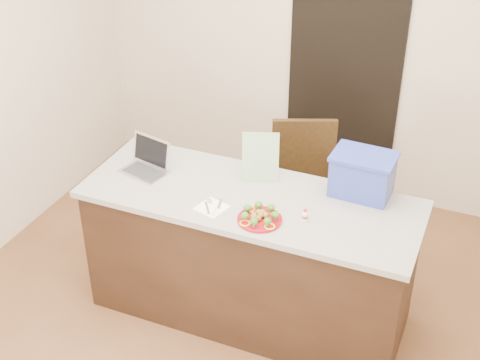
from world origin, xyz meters
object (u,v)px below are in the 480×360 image
at_px(napkin, 212,208).
at_px(laptop, 148,162).
at_px(island, 249,256).
at_px(chair, 297,182).
at_px(yogurt_bottle, 305,216).
at_px(plate, 260,219).
at_px(blue_box, 363,174).

bearing_deg(napkin, laptop, 156.44).
height_order(island, chair, chair).
xyz_separation_m(yogurt_bottle, laptop, (-1.10, 0.15, 0.03)).
relative_size(island, yogurt_bottle, 29.78).
xyz_separation_m(plate, yogurt_bottle, (0.24, 0.11, 0.02)).
height_order(napkin, chair, chair).
bearing_deg(laptop, plate, -3.43).
bearing_deg(laptop, island, 9.57).
bearing_deg(napkin, plate, -1.38).
xyz_separation_m(plate, blue_box, (0.46, 0.50, 0.13)).
bearing_deg(island, chair, 86.05).
bearing_deg(plate, island, 124.55).
bearing_deg(laptop, chair, 56.43).
xyz_separation_m(island, yogurt_bottle, (0.38, -0.11, 0.49)).
height_order(island, laptop, laptop).
bearing_deg(yogurt_bottle, plate, -155.93).
bearing_deg(laptop, yogurt_bottle, 5.20).
distance_m(yogurt_bottle, laptop, 1.11).
bearing_deg(island, laptop, 176.72).
height_order(napkin, yogurt_bottle, yogurt_bottle).
bearing_deg(chair, yogurt_bottle, -91.59).
distance_m(laptop, blue_box, 1.35).
relative_size(blue_box, chair, 0.37).
distance_m(island, chair, 0.79).
xyz_separation_m(napkin, chair, (0.21, 0.98, -0.34)).
bearing_deg(island, yogurt_bottle, -15.65).
bearing_deg(blue_box, yogurt_bottle, -117.03).
relative_size(napkin, yogurt_bottle, 2.32).
bearing_deg(yogurt_bottle, napkin, -169.71).
bearing_deg(yogurt_bottle, laptop, 172.35).
bearing_deg(napkin, blue_box, 32.99).
distance_m(plate, blue_box, 0.69).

